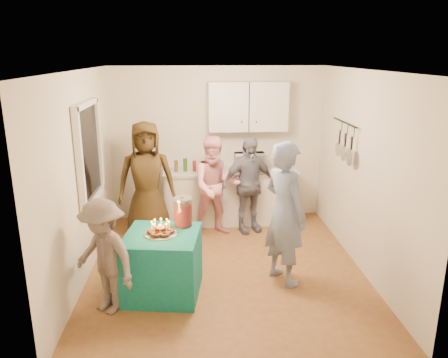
{
  "coord_description": "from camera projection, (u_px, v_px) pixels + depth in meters",
  "views": [
    {
      "loc": [
        -0.39,
        -5.33,
        2.8
      ],
      "look_at": [
        0.0,
        0.35,
        1.15
      ],
      "focal_mm": 35.0,
      "sensor_mm": 36.0,
      "label": 1
    }
  ],
  "objects": [
    {
      "name": "left_wall",
      "position": [
        82.0,
        178.0,
        5.43
      ],
      "size": [
        4.0,
        4.0,
        0.0
      ],
      "primitive_type": "plane",
      "color": "silver",
      "rests_on": "floor"
    },
    {
      "name": "countertop",
      "position": [
        230.0,
        172.0,
        7.31
      ],
      "size": [
        2.24,
        0.62,
        0.05
      ],
      "primitive_type": "cube",
      "color": "beige",
      "rests_on": "counter"
    },
    {
      "name": "right_wall",
      "position": [
        364.0,
        173.0,
        5.67
      ],
      "size": [
        4.0,
        4.0,
        0.0
      ],
      "primitive_type": "plane",
      "color": "silver",
      "rests_on": "floor"
    },
    {
      "name": "punch_jar",
      "position": [
        183.0,
        213.0,
        5.3
      ],
      "size": [
        0.22,
        0.22,
        0.34
      ],
      "primitive_type": "cylinder",
      "color": "red",
      "rests_on": "party_table"
    },
    {
      "name": "woman_back_left",
      "position": [
        147.0,
        180.0,
        6.74
      ],
      "size": [
        0.95,
        0.68,
        1.82
      ],
      "primitive_type": "imported",
      "rotation": [
        0.0,
        0.0,
        0.11
      ],
      "color": "brown",
      "rests_on": "floor"
    },
    {
      "name": "pot_rack",
      "position": [
        342.0,
        140.0,
        6.25
      ],
      "size": [
        0.12,
        1.0,
        0.6
      ],
      "primitive_type": "cube",
      "color": "black",
      "rests_on": "right_wall"
    },
    {
      "name": "man_birthday",
      "position": [
        285.0,
        213.0,
        5.34
      ],
      "size": [
        0.71,
        0.79,
        1.81
      ],
      "primitive_type": "imported",
      "rotation": [
        0.0,
        0.0,
        2.09
      ],
      "color": "#788AAF",
      "rests_on": "floor"
    },
    {
      "name": "ceiling",
      "position": [
        226.0,
        70.0,
        5.19
      ],
      "size": [
        4.0,
        4.0,
        0.0
      ],
      "primitive_type": "plane",
      "color": "white",
      "rests_on": "floor"
    },
    {
      "name": "microwave",
      "position": [
        250.0,
        162.0,
        7.28
      ],
      "size": [
        0.52,
        0.36,
        0.28
      ],
      "primitive_type": "imported",
      "rotation": [
        0.0,
        0.0,
        0.04
      ],
      "color": "white",
      "rests_on": "countertop"
    },
    {
      "name": "window_night",
      "position": [
        88.0,
        153.0,
        5.65
      ],
      "size": [
        0.04,
        1.0,
        1.2
      ],
      "primitive_type": "cube",
      "color": "black",
      "rests_on": "left_wall"
    },
    {
      "name": "woman_back_center",
      "position": [
        216.0,
        187.0,
        6.8
      ],
      "size": [
        0.84,
        0.69,
        1.59
      ],
      "primitive_type": "imported",
      "rotation": [
        0.0,
        0.0,
        0.12
      ],
      "color": "pink",
      "rests_on": "floor"
    },
    {
      "name": "party_table",
      "position": [
        163.0,
        264.0,
        5.2
      ],
      "size": [
        0.95,
        0.95,
        0.76
      ],
      "primitive_type": "cube",
      "rotation": [
        0.0,
        0.0,
        -0.13
      ],
      "color": "#117064",
      "rests_on": "floor"
    },
    {
      "name": "woman_back_right",
      "position": [
        248.0,
        185.0,
        6.94
      ],
      "size": [
        0.99,
        0.66,
        1.56
      ],
      "primitive_type": "imported",
      "rotation": [
        0.0,
        0.0,
        0.33
      ],
      "color": "black",
      "rests_on": "floor"
    },
    {
      "name": "donut_cake",
      "position": [
        161.0,
        227.0,
        5.06
      ],
      "size": [
        0.38,
        0.38,
        0.18
      ],
      "primitive_type": null,
      "color": "#381C0C",
      "rests_on": "party_table"
    },
    {
      "name": "floor",
      "position": [
        226.0,
        268.0,
        5.91
      ],
      "size": [
        4.0,
        4.0,
        0.0
      ],
      "primitive_type": "plane",
      "color": "brown",
      "rests_on": "ground"
    },
    {
      "name": "back_wall",
      "position": [
        217.0,
        144.0,
        7.47
      ],
      "size": [
        3.6,
        3.6,
        0.0
      ],
      "primitive_type": "plane",
      "color": "silver",
      "rests_on": "floor"
    },
    {
      "name": "counter",
      "position": [
        230.0,
        197.0,
        7.43
      ],
      "size": [
        2.2,
        0.58,
        0.86
      ],
      "primitive_type": "cube",
      "color": "white",
      "rests_on": "floor"
    },
    {
      "name": "upper_cabinet",
      "position": [
        248.0,
        107.0,
        7.18
      ],
      "size": [
        1.3,
        0.3,
        0.8
      ],
      "primitive_type": "cube",
      "color": "white",
      "rests_on": "back_wall"
    },
    {
      "name": "child_near_left",
      "position": [
        104.0,
        257.0,
        4.75
      ],
      "size": [
        0.97,
        0.92,
        1.32
      ],
      "primitive_type": "imported",
      "rotation": [
        0.0,
        0.0,
        -0.68
      ],
      "color": "#5D504A",
      "rests_on": "floor"
    }
  ]
}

